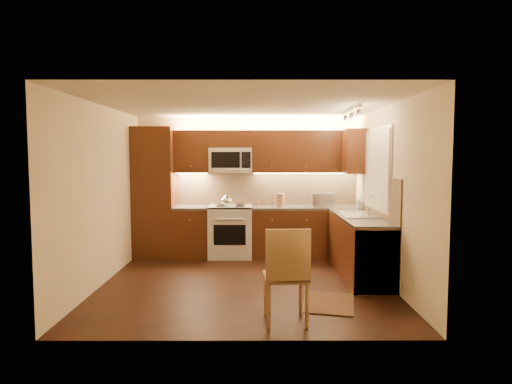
{
  "coord_description": "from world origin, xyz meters",
  "views": [
    {
      "loc": [
        0.14,
        -6.23,
        1.79
      ],
      "look_at": [
        0.15,
        0.55,
        1.25
      ],
      "focal_mm": 31.47,
      "sensor_mm": 36.0,
      "label": 1
    }
  ],
  "objects_px": {
    "sink": "(358,210)",
    "soap_bottle": "(359,203)",
    "stove": "(231,231)",
    "knife_block": "(281,200)",
    "microwave": "(231,160)",
    "kettle": "(226,200)",
    "toaster_oven": "(322,200)",
    "dining_chair": "(285,274)"
  },
  "relations": [
    {
      "from": "soap_bottle",
      "to": "dining_chair",
      "type": "distance_m",
      "value": 3.23
    },
    {
      "from": "stove",
      "to": "knife_block",
      "type": "xyz_separation_m",
      "value": [
        0.9,
        0.03,
        0.56
      ]
    },
    {
      "from": "kettle",
      "to": "soap_bottle",
      "type": "relative_size",
      "value": 1.18
    },
    {
      "from": "stove",
      "to": "dining_chair",
      "type": "relative_size",
      "value": 0.88
    },
    {
      "from": "stove",
      "to": "toaster_oven",
      "type": "height_order",
      "value": "toaster_oven"
    },
    {
      "from": "stove",
      "to": "sink",
      "type": "relative_size",
      "value": 1.07
    },
    {
      "from": "toaster_oven",
      "to": "microwave",
      "type": "bearing_deg",
      "value": 171.25
    },
    {
      "from": "microwave",
      "to": "knife_block",
      "type": "xyz_separation_m",
      "value": [
        0.9,
        -0.1,
        -0.7
      ]
    },
    {
      "from": "kettle",
      "to": "stove",
      "type": "bearing_deg",
      "value": 50.93
    },
    {
      "from": "stove",
      "to": "knife_block",
      "type": "relative_size",
      "value": 3.93
    },
    {
      "from": "microwave",
      "to": "toaster_oven",
      "type": "height_order",
      "value": "microwave"
    },
    {
      "from": "kettle",
      "to": "soap_bottle",
      "type": "xyz_separation_m",
      "value": [
        2.27,
        -0.2,
        -0.04
      ]
    },
    {
      "from": "kettle",
      "to": "knife_block",
      "type": "xyz_separation_m",
      "value": [
        0.96,
        0.17,
        -0.02
      ]
    },
    {
      "from": "microwave",
      "to": "sink",
      "type": "bearing_deg",
      "value": -32.21
    },
    {
      "from": "dining_chair",
      "to": "soap_bottle",
      "type": "bearing_deg",
      "value": 59.74
    },
    {
      "from": "dining_chair",
      "to": "toaster_oven",
      "type": "bearing_deg",
      "value": 71.78
    },
    {
      "from": "toaster_oven",
      "to": "knife_block",
      "type": "relative_size",
      "value": 1.71
    },
    {
      "from": "sink",
      "to": "kettle",
      "type": "distance_m",
      "value": 2.29
    },
    {
      "from": "kettle",
      "to": "knife_block",
      "type": "relative_size",
      "value": 1.02
    },
    {
      "from": "knife_block",
      "to": "toaster_oven",
      "type": "bearing_deg",
      "value": 20.29
    },
    {
      "from": "stove",
      "to": "kettle",
      "type": "relative_size",
      "value": 3.85
    },
    {
      "from": "stove",
      "to": "toaster_oven",
      "type": "distance_m",
      "value": 1.72
    },
    {
      "from": "stove",
      "to": "knife_block",
      "type": "bearing_deg",
      "value": 2.05
    },
    {
      "from": "microwave",
      "to": "knife_block",
      "type": "relative_size",
      "value": 3.25
    },
    {
      "from": "sink",
      "to": "toaster_oven",
      "type": "bearing_deg",
      "value": 107.85
    },
    {
      "from": "knife_block",
      "to": "sink",
      "type": "bearing_deg",
      "value": -27.22
    },
    {
      "from": "stove",
      "to": "microwave",
      "type": "xyz_separation_m",
      "value": [
        0.0,
        0.14,
        1.26
      ]
    },
    {
      "from": "toaster_oven",
      "to": "soap_bottle",
      "type": "height_order",
      "value": "toaster_oven"
    },
    {
      "from": "knife_block",
      "to": "soap_bottle",
      "type": "relative_size",
      "value": 1.16
    },
    {
      "from": "sink",
      "to": "kettle",
      "type": "relative_size",
      "value": 3.6
    },
    {
      "from": "stove",
      "to": "dining_chair",
      "type": "distance_m",
      "value": 3.27
    },
    {
      "from": "kettle",
      "to": "soap_bottle",
      "type": "height_order",
      "value": "kettle"
    },
    {
      "from": "sink",
      "to": "knife_block",
      "type": "bearing_deg",
      "value": 133.62
    },
    {
      "from": "stove",
      "to": "dining_chair",
      "type": "height_order",
      "value": "dining_chair"
    },
    {
      "from": "kettle",
      "to": "soap_bottle",
      "type": "distance_m",
      "value": 2.28
    },
    {
      "from": "kettle",
      "to": "dining_chair",
      "type": "relative_size",
      "value": 0.23
    },
    {
      "from": "kettle",
      "to": "toaster_oven",
      "type": "relative_size",
      "value": 0.6
    },
    {
      "from": "microwave",
      "to": "kettle",
      "type": "xyz_separation_m",
      "value": [
        -0.06,
        -0.27,
        -0.68
      ]
    },
    {
      "from": "soap_bottle",
      "to": "sink",
      "type": "bearing_deg",
      "value": -106.14
    },
    {
      "from": "dining_chair",
      "to": "knife_block",
      "type": "bearing_deg",
      "value": 84.31
    },
    {
      "from": "stove",
      "to": "soap_bottle",
      "type": "distance_m",
      "value": 2.3
    },
    {
      "from": "sink",
      "to": "soap_bottle",
      "type": "bearing_deg",
      "value": 75.12
    }
  ]
}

